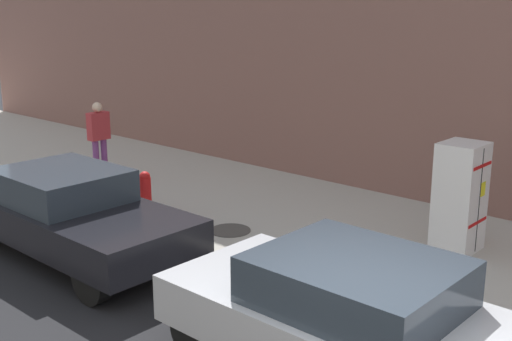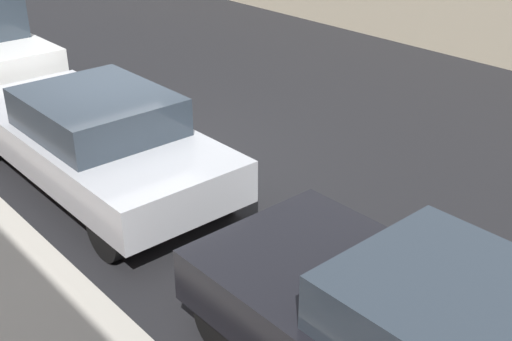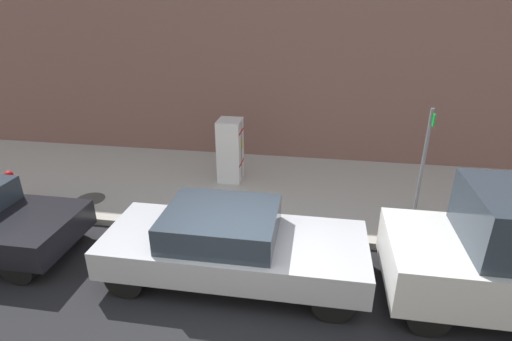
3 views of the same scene
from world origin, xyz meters
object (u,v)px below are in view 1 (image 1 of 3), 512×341
parked_sedan_dark (70,212)px  parked_sedan_silver (370,324)px  fire_hydrant (145,192)px  pedestrian_walking_far (99,133)px  discarded_refrigerator (460,197)px

parked_sedan_dark → parked_sedan_silver: bearing=90.0°
parked_sedan_silver → fire_hydrant: bearing=-107.2°
fire_hydrant → pedestrian_walking_far: bearing=-109.8°
fire_hydrant → parked_sedan_dark: (1.86, 0.45, 0.16)m
discarded_refrigerator → pedestrian_walking_far: size_ratio=1.03×
discarded_refrigerator → fire_hydrant: discarded_refrigerator is taller
pedestrian_walking_far → parked_sedan_silver: 9.45m
pedestrian_walking_far → parked_sedan_silver: pedestrian_walking_far is taller
fire_hydrant → pedestrian_walking_far: size_ratio=0.48×
pedestrian_walking_far → discarded_refrigerator: bearing=19.1°
fire_hydrant → parked_sedan_silver: size_ratio=0.17×
parked_sedan_dark → fire_hydrant: bearing=-166.4°
discarded_refrigerator → parked_sedan_silver: discarded_refrigerator is taller
discarded_refrigerator → parked_sedan_dark: discarded_refrigerator is taller
discarded_refrigerator → fire_hydrant: size_ratio=2.15×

